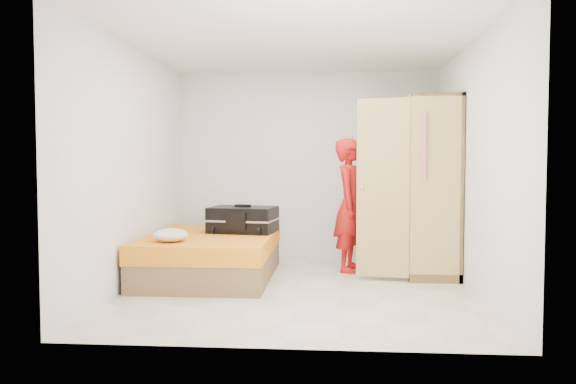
# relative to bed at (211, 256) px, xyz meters

# --- Properties ---
(room) EXTENTS (4.00, 4.02, 2.60)m
(room) POSITION_rel_bed_xyz_m (1.05, -0.46, 1.05)
(room) COLOR beige
(room) RESTS_ON ground
(bed) EXTENTS (1.42, 2.02, 0.50)m
(bed) POSITION_rel_bed_xyz_m (0.00, 0.00, 0.00)
(bed) COLOR brown
(bed) RESTS_ON ground
(wardrobe) EXTENTS (1.16, 1.20, 2.10)m
(wardrobe) POSITION_rel_bed_xyz_m (2.50, 0.40, 0.75)
(wardrobe) COLOR #D4B967
(wardrobe) RESTS_ON ground
(person) EXTENTS (0.52, 0.67, 1.63)m
(person) POSITION_rel_bed_xyz_m (1.63, 0.51, 0.56)
(person) COLOR red
(person) RESTS_ON ground
(suitcase) EXTENTS (0.85, 0.68, 0.33)m
(suitcase) POSITION_rel_bed_xyz_m (0.33, 0.25, 0.40)
(suitcase) COLOR black
(suitcase) RESTS_ON bed
(round_cushion) EXTENTS (0.37, 0.37, 0.14)m
(round_cushion) POSITION_rel_bed_xyz_m (-0.30, -0.63, 0.32)
(round_cushion) COLOR silver
(round_cushion) RESTS_ON bed
(pillow) EXTENTS (0.55, 0.30, 0.10)m
(pillow) POSITION_rel_bed_xyz_m (0.19, 0.85, 0.30)
(pillow) COLOR silver
(pillow) RESTS_ON bed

